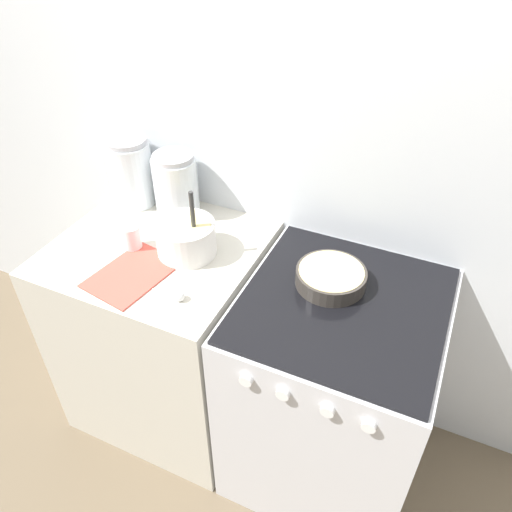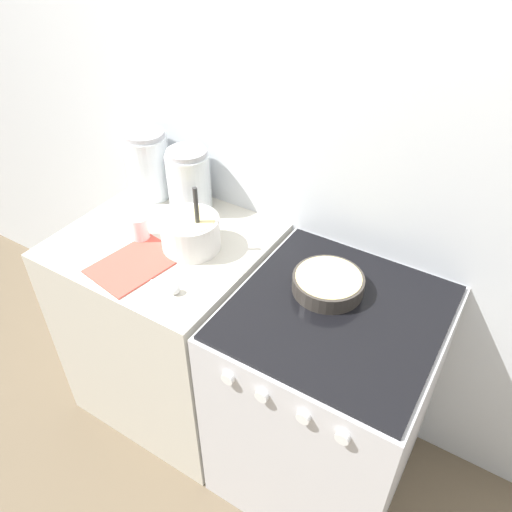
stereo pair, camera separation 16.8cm
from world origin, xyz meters
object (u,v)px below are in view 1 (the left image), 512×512
object	(u,v)px
storage_jar_left	(131,176)
mixing_bowl	(186,236)
baking_pan	(331,277)
storage_jar_middle	(176,189)
stove	(331,390)
tin_can	(132,237)

from	to	relation	value
storage_jar_left	mixing_bowl	bearing A→B (deg)	-29.56
baking_pan	storage_jar_middle	world-z (taller)	storage_jar_middle
baking_pan	mixing_bowl	bearing A→B (deg)	-174.60
mixing_bowl	storage_jar_left	xyz separation A→B (m)	(-0.37, 0.21, 0.05)
stove	baking_pan	world-z (taller)	baking_pan
mixing_bowl	storage_jar_middle	world-z (taller)	mixing_bowl
storage_jar_left	tin_can	bearing A→B (deg)	-56.25
baking_pan	storage_jar_left	bearing A→B (deg)	169.67
storage_jar_middle	tin_can	size ratio (longest dim) A/B	2.74
storage_jar_middle	tin_can	bearing A→B (deg)	-96.02
mixing_bowl	tin_can	xyz separation A→B (m)	(-0.19, -0.06, -0.02)
baking_pan	storage_jar_middle	distance (m)	0.70
baking_pan	tin_can	world-z (taller)	tin_can
mixing_bowl	storage_jar_left	size ratio (longest dim) A/B	0.94
stove	mixing_bowl	distance (m)	0.78
storage_jar_left	tin_can	distance (m)	0.33
baking_pan	storage_jar_left	world-z (taller)	storage_jar_left
baking_pan	storage_jar_middle	xyz separation A→B (m)	(-0.68, 0.16, 0.08)
baking_pan	tin_can	size ratio (longest dim) A/B	2.52
storage_jar_middle	tin_can	world-z (taller)	storage_jar_middle
mixing_bowl	baking_pan	distance (m)	0.52
stove	storage_jar_left	xyz separation A→B (m)	(-0.95, 0.23, 0.56)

